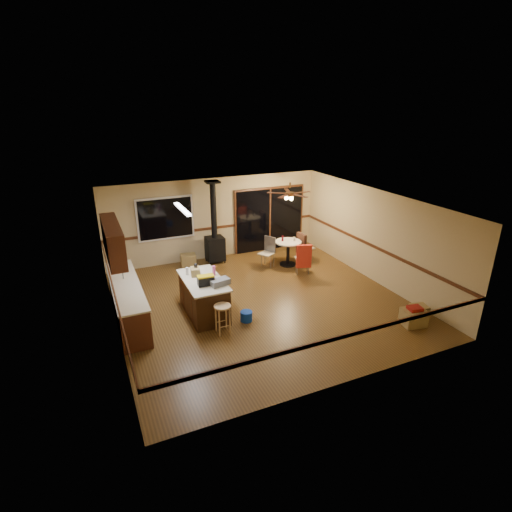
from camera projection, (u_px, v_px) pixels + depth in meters
floor at (261, 301)px, 10.26m from camera, size 7.00×7.00×0.00m
ceiling at (261, 202)px, 9.31m from camera, size 7.00×7.00×0.00m
wall_back at (216, 218)px, 12.77m from camera, size 7.00×0.00×7.00m
wall_front at (346, 322)px, 6.80m from camera, size 7.00×0.00×7.00m
wall_left at (111, 278)px, 8.46m from camera, size 0.00×7.00×7.00m
wall_right at (375, 236)px, 11.11m from camera, size 0.00×7.00×7.00m
chair_rail at (261, 266)px, 9.89m from camera, size 7.00×7.00×0.08m
window at (165, 218)px, 12.05m from camera, size 1.72×0.10×1.32m
sliding_door at (270, 220)px, 13.53m from camera, size 2.52×0.10×2.10m
lower_cabinets at (128, 302)px, 9.32m from camera, size 0.60×3.00×0.86m
countertop at (125, 285)px, 9.15m from camera, size 0.64×3.04×0.04m
upper_cabinets at (113, 241)px, 8.91m from camera, size 0.35×2.00×0.80m
kitchen_island at (204, 297)px, 9.53m from camera, size 0.88×1.68×0.90m
wood_stove at (215, 240)px, 12.51m from camera, size 0.55×0.50×2.52m
ceiling_fan at (290, 195)px, 11.75m from camera, size 0.24×0.24×0.55m
fluorescent_strip at (182, 209)px, 8.90m from camera, size 0.10×1.20×0.04m
toolbox_grey at (220, 282)px, 9.08m from camera, size 0.48×0.32×0.14m
toolbox_black at (206, 281)px, 9.05m from camera, size 0.38×0.21×0.21m
toolbox_yellow_lid at (206, 276)px, 9.01m from camera, size 0.38×0.22×0.03m
box_on_island at (195, 272)px, 9.56m from camera, size 0.26×0.32×0.19m
bottle_dark at (196, 269)px, 9.58m from camera, size 0.10×0.10×0.28m
bottle_pink at (214, 271)px, 9.55m from camera, size 0.08×0.08×0.24m
bottle_white at (187, 271)px, 9.58m from camera, size 0.07×0.07×0.19m
bar_stool at (223, 319)px, 8.76m from camera, size 0.41×0.41×0.68m
blue_bucket at (246, 316)px, 9.33m from camera, size 0.30×0.30×0.24m
dining_table at (288, 249)px, 12.37m from camera, size 0.81×0.81×0.78m
glass_red at (283, 238)px, 12.27m from camera, size 0.07×0.07×0.17m
glass_cream at (294, 239)px, 12.28m from camera, size 0.07×0.07×0.13m
chair_left at (268, 248)px, 12.24m from camera, size 0.55×0.55×0.51m
chair_near at (304, 256)px, 11.61m from camera, size 0.54×0.57×0.70m
chair_right at (302, 244)px, 12.57m from camera, size 0.48×0.44×0.70m
box_under_window at (188, 260)px, 12.43m from camera, size 0.51×0.43×0.37m
box_corner_a at (414, 317)px, 9.13m from camera, size 0.58×0.51×0.38m
box_corner_b at (419, 311)px, 9.46m from camera, size 0.44×0.40×0.31m
box_small_red at (415, 308)px, 9.05m from camera, size 0.34×0.30×0.08m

